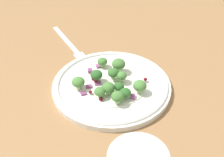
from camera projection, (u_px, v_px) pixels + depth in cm
name	position (u px, v px, depth cm)	size (l,w,h in cm)	color
ground_plane	(113.00, 89.00, 65.07)	(180.00, 180.00, 2.00)	olive
plate	(112.00, 85.00, 63.07)	(24.69, 24.69, 1.70)	white
dressing_pool	(112.00, 84.00, 62.80)	(14.32, 14.32, 0.20)	white
broccoli_floret_0	(102.00, 62.00, 66.42)	(2.17, 2.17, 2.20)	#9EC684
broccoli_floret_1	(96.00, 75.00, 62.07)	(2.50, 2.50, 2.53)	#8EB77A
broccoli_floret_2	(119.00, 64.00, 64.59)	(2.90, 2.90, 2.93)	#ADD18E
broccoli_floret_3	(121.00, 76.00, 62.05)	(2.19, 2.19, 2.21)	#8EB77A
broccoli_floret_4	(78.00, 82.00, 60.49)	(2.63, 2.63, 2.67)	#ADD18E
broccoli_floret_5	(112.00, 74.00, 62.23)	(2.38, 2.38, 2.41)	#8EB77A
broccoli_floret_6	(100.00, 92.00, 58.51)	(2.21, 2.21, 2.24)	#8EB77A
broccoli_floret_7	(125.00, 93.00, 58.43)	(2.31, 2.31, 2.34)	#9EC684
broccoli_floret_8	(119.00, 87.00, 60.21)	(2.09, 2.09, 2.12)	#9EC684
broccoli_floret_9	(140.00, 86.00, 59.69)	(2.69, 2.69, 2.73)	#ADD18E
broccoli_floret_10	(118.00, 97.00, 57.13)	(2.52, 2.52, 2.55)	#ADD18E
broccoli_floret_11	(108.00, 88.00, 59.32)	(2.57, 2.57, 2.60)	#ADD18E
cranberry_0	(90.00, 92.00, 59.72)	(0.71, 0.71, 0.71)	maroon
cranberry_1	(96.00, 80.00, 62.47)	(0.97, 0.97, 0.97)	maroon
cranberry_2	(93.00, 79.00, 63.57)	(0.74, 0.74, 0.74)	maroon
cranberry_3	(145.00, 79.00, 63.01)	(0.76, 0.76, 0.76)	maroon
cranberry_4	(100.00, 99.00, 58.43)	(0.78, 0.78, 0.78)	#4C0A14
onion_bit_0	(133.00, 96.00, 59.02)	(1.17, 0.88, 0.39)	#843D75
onion_bit_1	(89.00, 87.00, 61.70)	(0.84, 1.24, 0.54)	#843D75
onion_bit_2	(90.00, 71.00, 65.57)	(1.16, 0.97, 0.45)	#843D75
onion_bit_3	(98.00, 66.00, 67.12)	(1.03, 0.81, 0.54)	#A35B93
onion_bit_4	(83.00, 94.00, 60.02)	(0.95, 1.12, 0.46)	#843D75
onion_bit_5	(98.00, 83.00, 62.58)	(1.33, 1.34, 0.45)	#934C84
fork	(70.00, 44.00, 76.86)	(13.10, 15.59, 0.50)	silver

